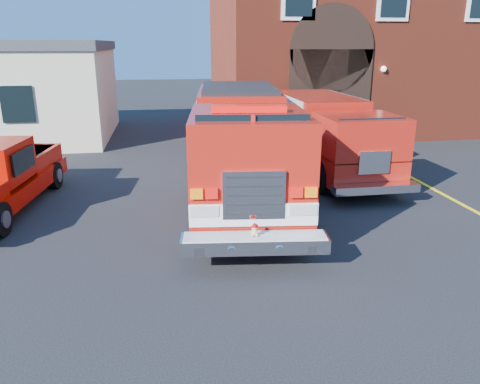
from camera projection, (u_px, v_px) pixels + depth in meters
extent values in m
plane|color=black|center=(232.00, 229.00, 11.15)|extent=(100.00, 100.00, 0.00)
cube|color=yellow|center=(456.00, 201.00, 13.08)|extent=(0.12, 3.00, 0.01)
cube|color=yellow|center=(404.00, 173.00, 15.90)|extent=(0.12, 3.00, 0.01)
cube|color=yellow|center=(367.00, 154.00, 18.73)|extent=(0.12, 3.00, 0.01)
cube|color=maroon|center=(363.00, 48.00, 24.48)|extent=(15.00, 10.00, 8.00)
cube|color=black|center=(329.00, 98.00, 19.83)|extent=(3.60, 0.12, 4.00)
cylinder|color=black|center=(332.00, 49.00, 19.22)|extent=(3.60, 0.12, 3.60)
cube|color=black|center=(17.00, 104.00, 17.91)|extent=(1.20, 0.10, 1.40)
cylinder|color=black|center=(200.00, 216.00, 10.40)|extent=(0.47, 1.14, 1.10)
cylinder|color=black|center=(298.00, 215.00, 10.50)|extent=(0.47, 1.14, 1.10)
cube|color=#B11A10|center=(242.00, 166.00, 13.41)|extent=(3.52, 9.25, 0.90)
cube|color=#B11A10|center=(238.00, 115.00, 15.26)|extent=(2.99, 4.67, 1.60)
cube|color=#B11A10|center=(249.00, 147.00, 10.28)|extent=(2.86, 3.47, 1.50)
cube|color=black|center=(253.00, 140.00, 8.97)|extent=(2.20, 0.33, 0.94)
cube|color=red|center=(249.00, 108.00, 10.03)|extent=(1.63, 0.52, 0.14)
cube|color=white|center=(254.00, 215.00, 9.04)|extent=(2.50, 0.35, 0.44)
cube|color=silver|center=(254.00, 195.00, 8.91)|extent=(1.20, 0.20, 0.94)
cube|color=silver|center=(255.00, 243.00, 8.91)|extent=(2.85, 0.87, 0.28)
cube|color=#B7B7BF|center=(200.00, 115.00, 15.20)|extent=(0.45, 3.59, 1.30)
cube|color=#B7B7BF|center=(277.00, 114.00, 15.32)|extent=(0.45, 3.59, 1.30)
sphere|color=tan|center=(255.00, 233.00, 8.85)|extent=(0.16, 0.16, 0.14)
sphere|color=tan|center=(255.00, 227.00, 8.81)|extent=(0.13, 0.13, 0.12)
sphere|color=tan|center=(253.00, 225.00, 8.81)|extent=(0.05, 0.05, 0.04)
sphere|color=tan|center=(257.00, 225.00, 8.81)|extent=(0.05, 0.05, 0.04)
ellipsoid|color=#C0020C|center=(255.00, 226.00, 8.81)|extent=(0.13, 0.13, 0.07)
cylinder|color=#C0020C|center=(255.00, 227.00, 8.80)|extent=(0.15, 0.15, 0.01)
cube|color=#A30A00|center=(18.00, 160.00, 13.72)|extent=(2.09, 2.32, 0.56)
cylinder|color=black|center=(325.00, 177.00, 13.66)|extent=(0.32, 0.98, 0.98)
cylinder|color=black|center=(387.00, 174.00, 13.97)|extent=(0.32, 0.98, 0.98)
cube|color=#B11A10|center=(328.00, 149.00, 16.07)|extent=(2.29, 7.13, 0.80)
cube|color=#B11A10|center=(317.00, 114.00, 17.01)|extent=(2.26, 4.47, 1.33)
cube|color=#B11A10|center=(360.00, 136.00, 13.45)|extent=(2.24, 2.15, 1.16)
cube|color=#B7B7BF|center=(287.00, 117.00, 16.86)|extent=(0.07, 3.73, 1.51)
cube|color=#B7B7BF|center=(346.00, 116.00, 17.22)|extent=(0.07, 3.73, 1.51)
cube|color=silver|center=(376.00, 188.00, 12.60)|extent=(2.40, 0.42, 0.22)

